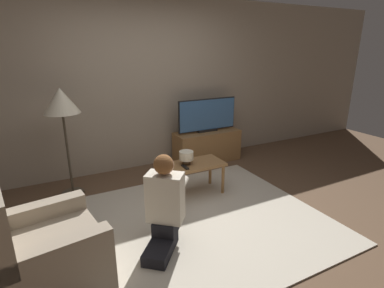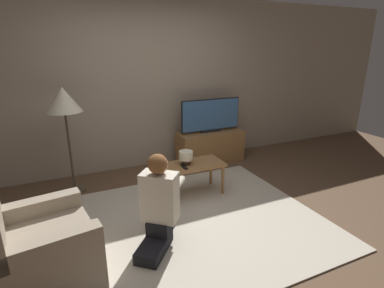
{
  "view_description": "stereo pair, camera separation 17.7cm",
  "coord_description": "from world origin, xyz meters",
  "px_view_note": "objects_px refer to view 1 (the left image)",
  "views": [
    {
      "loc": [
        -1.45,
        -2.54,
        1.85
      ],
      "look_at": [
        0.24,
        0.71,
        0.67
      ],
      "focal_mm": 28.0,
      "sensor_mm": 36.0,
      "label": 1
    },
    {
      "loc": [
        -1.29,
        -2.62,
        1.85
      ],
      "look_at": [
        0.24,
        0.71,
        0.67
      ],
      "focal_mm": 28.0,
      "sensor_mm": 36.0,
      "label": 2
    }
  ],
  "objects_px": {
    "tv": "(207,115)",
    "coffee_table": "(194,168)",
    "armchair": "(43,254)",
    "floor_lamp": "(61,105)",
    "table_lamp": "(186,156)",
    "person_kneeling": "(165,203)"
  },
  "relations": [
    {
      "from": "tv",
      "to": "floor_lamp",
      "type": "distance_m",
      "value": 2.23
    },
    {
      "from": "tv",
      "to": "armchair",
      "type": "xyz_separation_m",
      "value": [
        -2.56,
        -1.86,
        -0.49
      ]
    },
    {
      "from": "tv",
      "to": "coffee_table",
      "type": "xyz_separation_m",
      "value": [
        -0.78,
        -0.99,
        -0.42
      ]
    },
    {
      "from": "armchair",
      "to": "table_lamp",
      "type": "distance_m",
      "value": 1.93
    },
    {
      "from": "armchair",
      "to": "table_lamp",
      "type": "relative_size",
      "value": 5.42
    },
    {
      "from": "tv",
      "to": "floor_lamp",
      "type": "height_order",
      "value": "floor_lamp"
    },
    {
      "from": "coffee_table",
      "to": "floor_lamp",
      "type": "height_order",
      "value": "floor_lamp"
    },
    {
      "from": "coffee_table",
      "to": "person_kneeling",
      "type": "bearing_deg",
      "value": -132.22
    },
    {
      "from": "tv",
      "to": "table_lamp",
      "type": "xyz_separation_m",
      "value": [
        -0.87,
        -0.97,
        -0.25
      ]
    },
    {
      "from": "table_lamp",
      "to": "armchair",
      "type": "bearing_deg",
      "value": -152.32
    },
    {
      "from": "floor_lamp",
      "to": "person_kneeling",
      "type": "distance_m",
      "value": 1.85
    },
    {
      "from": "person_kneeling",
      "to": "table_lamp",
      "type": "distance_m",
      "value": 1.05
    },
    {
      "from": "table_lamp",
      "to": "person_kneeling",
      "type": "bearing_deg",
      "value": -127.65
    },
    {
      "from": "person_kneeling",
      "to": "floor_lamp",
      "type": "bearing_deg",
      "value": -26.39
    },
    {
      "from": "floor_lamp",
      "to": "table_lamp",
      "type": "relative_size",
      "value": 7.76
    },
    {
      "from": "tv",
      "to": "armchair",
      "type": "relative_size",
      "value": 1.06
    },
    {
      "from": "person_kneeling",
      "to": "table_lamp",
      "type": "bearing_deg",
      "value": -87.66
    },
    {
      "from": "tv",
      "to": "armchair",
      "type": "bearing_deg",
      "value": -144.02
    },
    {
      "from": "coffee_table",
      "to": "armchair",
      "type": "bearing_deg",
      "value": -154.12
    },
    {
      "from": "person_kneeling",
      "to": "table_lamp",
      "type": "xyz_separation_m",
      "value": [
        0.64,
        0.83,
        0.08
      ]
    },
    {
      "from": "floor_lamp",
      "to": "armchair",
      "type": "xyz_separation_m",
      "value": [
        -0.38,
        -1.62,
        -0.88
      ]
    },
    {
      "from": "armchair",
      "to": "person_kneeling",
      "type": "relative_size",
      "value": 1.06
    }
  ]
}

